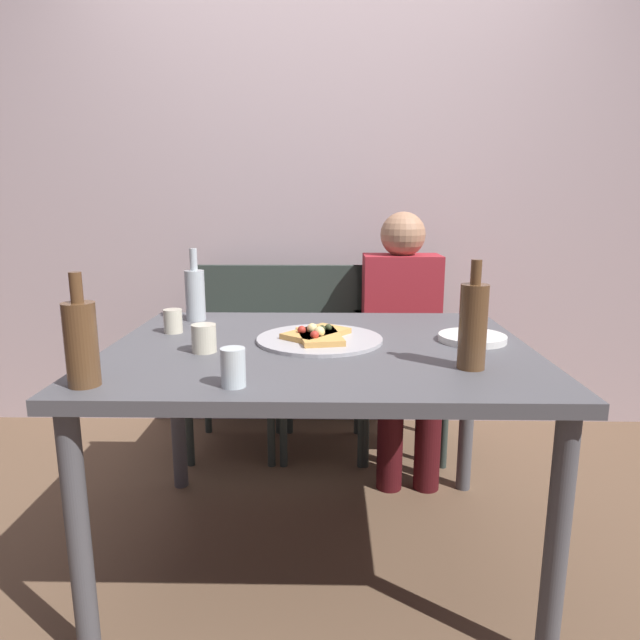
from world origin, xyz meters
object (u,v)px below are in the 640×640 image
chair_middle (325,345)px  chair_right (398,346)px  tumbler_far (233,367)px  pizza_slice_extra (318,336)px  chair_left (238,345)px  beer_bottle (195,293)px  pizza_tray (319,339)px  wine_bottle (81,342)px  pizza_slice_last (316,333)px  guest_in_sweater (403,327)px  wine_glass (173,321)px  plate_stack (472,338)px  dining_table (319,368)px  tumbler_near (204,338)px  water_bottle (473,325)px

chair_middle → chair_right: bearing=-180.0°
tumbler_far → pizza_slice_extra: bearing=65.3°
chair_left → chair_right: same height
beer_bottle → chair_middle: (0.50, 0.55, -0.35)m
pizza_tray → beer_bottle: bearing=146.4°
pizza_tray → tumbler_far: bearing=-114.0°
wine_bottle → pizza_slice_last: bearing=40.3°
tumbler_far → guest_in_sweater: size_ratio=0.08×
wine_glass → chair_right: 1.21m
pizza_tray → plate_stack: bearing=0.9°
dining_table → chair_right: chair_right is taller
wine_bottle → chair_left: size_ratio=0.32×
tumbler_far → plate_stack: 0.85m
tumbler_far → chair_middle: 1.39m
chair_right → guest_in_sweater: (0.00, -0.15, 0.13)m
pizza_tray → guest_in_sweater: size_ratio=0.36×
tumbler_far → chair_middle: bearing=80.8°
beer_bottle → chair_left: beer_bottle is taller
wine_glass → chair_right: (0.89, 0.77, -0.29)m
pizza_slice_extra → tumbler_near: bearing=-161.2°
pizza_tray → guest_in_sweater: guest_in_sweater is taller
wine_glass → pizza_tray: bearing=-12.2°
beer_bottle → tumbler_far: beer_bottle is taller
dining_table → pizza_slice_last: 0.12m
dining_table → pizza_slice_extra: 0.11m
water_bottle → guest_in_sweater: bearing=92.9°
pizza_slice_last → dining_table: bearing=-78.5°
beer_bottle → tumbler_far: 0.84m
tumbler_far → plate_stack: bearing=33.4°
plate_stack → guest_in_sweater: 0.74m
tumbler_near → chair_right: bearing=54.6°
pizza_slice_last → wine_glass: (-0.50, 0.09, 0.02)m
beer_bottle → plate_stack: size_ratio=1.26×
beer_bottle → plate_stack: (1.00, -0.32, -0.09)m
pizza_tray → wine_bottle: (-0.58, -0.46, 0.11)m
tumbler_near → chair_right: 1.28m
water_bottle → tumbler_near: 0.80m
pizza_tray → chair_left: 1.01m
dining_table → chair_middle: chair_middle is taller
wine_bottle → guest_in_sweater: bearing=51.2°
wine_glass → tumbler_near: bearing=-56.6°
pizza_slice_extra → wine_bottle: bearing=-142.8°
plate_stack → beer_bottle: bearing=162.4°
wine_bottle → pizza_slice_extra: bearing=37.2°
chair_left → pizza_tray: bearing=115.9°
beer_bottle → guest_in_sweater: (0.86, 0.40, -0.22)m
pizza_tray → pizza_slice_last: (-0.01, 0.02, 0.02)m
dining_table → chair_middle: bearing=89.4°
pizza_slice_last → tumbler_far: size_ratio=2.56×
wine_bottle → guest_in_sweater: 1.54m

